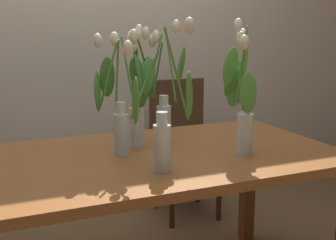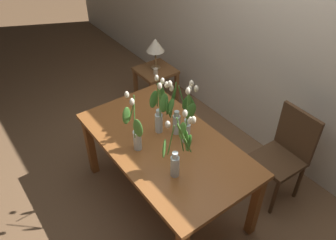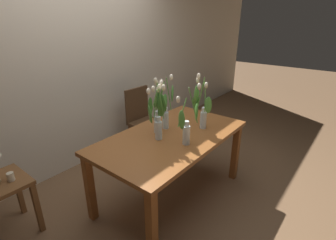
% 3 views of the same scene
% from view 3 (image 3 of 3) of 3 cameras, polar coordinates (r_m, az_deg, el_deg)
% --- Properties ---
extents(ground_plane, '(18.00, 18.00, 0.00)m').
position_cam_3_polar(ground_plane, '(2.93, 0.65, -16.53)').
color(ground_plane, brown).
extents(room_wall_rear, '(9.00, 0.10, 2.70)m').
position_cam_3_polar(room_wall_rear, '(3.38, -19.00, 12.79)').
color(room_wall_rear, beige).
rests_on(room_wall_rear, ground).
extents(dining_table, '(1.60, 0.90, 0.74)m').
position_cam_3_polar(dining_table, '(2.58, 0.71, -5.21)').
color(dining_table, brown).
rests_on(dining_table, ground).
extents(tulip_vase_0, '(0.23, 0.14, 0.53)m').
position_cam_3_polar(tulip_vase_0, '(2.38, -2.49, 0.24)').
color(tulip_vase_0, silver).
rests_on(tulip_vase_0, dining_table).
extents(tulip_vase_1, '(0.15, 0.25, 0.58)m').
position_cam_3_polar(tulip_vase_1, '(2.64, 7.52, 2.83)').
color(tulip_vase_1, silver).
rests_on(tulip_vase_1, dining_table).
extents(tulip_vase_2, '(0.26, 0.19, 0.57)m').
position_cam_3_polar(tulip_vase_2, '(2.61, -0.95, 2.51)').
color(tulip_vase_2, silver).
rests_on(tulip_vase_2, dining_table).
extents(tulip_vase_3, '(0.20, 0.23, 0.55)m').
position_cam_3_polar(tulip_vase_3, '(2.50, -2.00, 1.80)').
color(tulip_vase_3, silver).
rests_on(tulip_vase_3, dining_table).
extents(tulip_vase_4, '(0.27, 0.12, 0.57)m').
position_cam_3_polar(tulip_vase_4, '(2.29, 4.36, -1.59)').
color(tulip_vase_4, silver).
rests_on(tulip_vase_4, dining_table).
extents(dining_chair, '(0.42, 0.42, 0.93)m').
position_cam_3_polar(dining_chair, '(3.59, -5.80, 0.66)').
color(dining_chair, '#4C331E').
rests_on(dining_chair, ground).
extents(side_table, '(0.44, 0.44, 0.55)m').
position_cam_3_polar(side_table, '(2.67, -33.57, -13.78)').
color(side_table, brown).
rests_on(side_table, ground).
extents(pillar_candle, '(0.06, 0.06, 0.07)m').
position_cam_3_polar(pillar_candle, '(2.56, -31.95, -10.80)').
color(pillar_candle, beige).
rests_on(pillar_candle, side_table).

